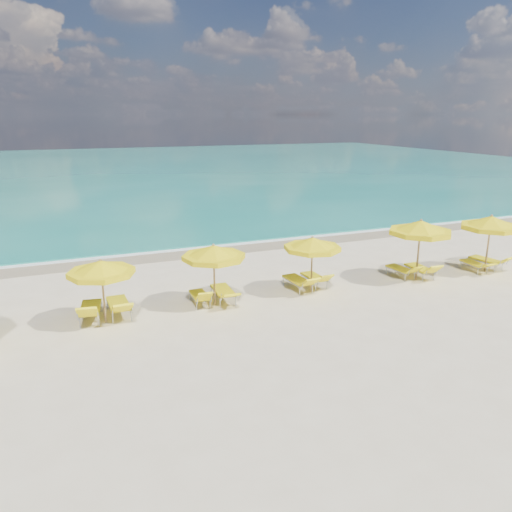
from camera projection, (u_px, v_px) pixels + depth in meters
name	position (u px, v px, depth m)	size (l,w,h in m)	color
ground_plane	(271.00, 298.00, 18.33)	(120.00, 120.00, 0.00)	beige
ocean	(114.00, 169.00, 61.14)	(120.00, 80.00, 0.30)	#157A69
wet_sand_band	(212.00, 249.00, 24.93)	(120.00, 2.60, 0.01)	tan
foam_line	(207.00, 245.00, 25.65)	(120.00, 1.20, 0.03)	white
whitecap_near	(75.00, 222.00, 31.33)	(14.00, 0.36, 0.05)	white
whitecap_far	(244.00, 193.00, 42.62)	(18.00, 0.30, 0.05)	white
umbrella_3	(101.00, 268.00, 15.64)	(2.13, 2.13, 2.15)	#A88454
umbrella_4	(214.00, 253.00, 17.12)	(2.57, 2.57, 2.24)	#A88454
umbrella_5	(312.00, 244.00, 18.47)	(2.49, 2.49, 2.17)	#A88454
umbrella_6	(420.00, 228.00, 19.76)	(3.31, 3.31, 2.52)	#A88454
umbrella_7	(491.00, 223.00, 20.81)	(3.23, 3.23, 2.48)	#A88454
lounger_3_left	(91.00, 313.00, 16.26)	(0.92, 1.98, 0.89)	#A5A8AD
lounger_3_right	(119.00, 309.00, 16.62)	(0.71, 2.00, 0.86)	#A5A8AD
lounger_4_left	(200.00, 299.00, 17.62)	(0.59, 1.56, 0.76)	#A5A8AD
lounger_4_right	(224.00, 295.00, 17.92)	(0.72, 1.99, 0.71)	#A5A8AD
lounger_5_left	(298.00, 284.00, 19.08)	(0.75, 1.90, 0.80)	#A5A8AD
lounger_5_right	(315.00, 281.00, 19.56)	(0.61, 1.71, 0.75)	#A5A8AD
lounger_6_left	(401.00, 272.00, 20.60)	(0.70, 1.72, 0.74)	#A5A8AD
lounger_6_right	(420.00, 272.00, 20.60)	(0.70, 1.83, 0.81)	#A5A8AD
lounger_7_left	(474.00, 267.00, 21.41)	(0.64, 1.69, 0.62)	#A5A8AD
lounger_7_right	(487.00, 263.00, 21.76)	(0.91, 1.91, 0.79)	#A5A8AD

